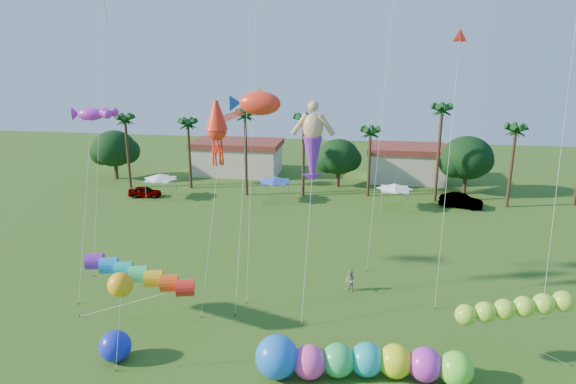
% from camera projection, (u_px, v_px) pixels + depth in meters
% --- Properties ---
extents(tree_line, '(69.46, 8.91, 11.00)m').
position_uv_depth(tree_line, '(358.00, 157.00, 65.83)').
color(tree_line, '#3A2819').
rests_on(tree_line, ground).
extents(buildings_row, '(35.00, 7.00, 4.00)m').
position_uv_depth(buildings_row, '(312.00, 162.00, 73.19)').
color(buildings_row, beige).
rests_on(buildings_row, ground).
extents(tent_row, '(31.00, 4.00, 0.60)m').
position_uv_depth(tent_row, '(274.00, 180.00, 60.46)').
color(tent_row, white).
rests_on(tent_row, ground).
extents(car_a, '(4.13, 2.13, 1.35)m').
position_uv_depth(car_a, '(145.00, 192.00, 63.36)').
color(car_a, '#4C4C54').
rests_on(car_a, ground).
extents(car_b, '(5.10, 2.83, 1.59)m').
position_uv_depth(car_b, '(461.00, 201.00, 59.18)').
color(car_b, '#4C4C54').
rests_on(car_b, ground).
extents(spectator_b, '(1.02, 1.03, 1.67)m').
position_uv_depth(spectator_b, '(350.00, 281.00, 38.88)').
color(spectator_b, '#A19686').
rests_on(spectator_b, ground).
extents(caterpillar_inflatable, '(12.14, 3.39, 2.47)m').
position_uv_depth(caterpillar_inflatable, '(354.00, 361.00, 28.67)').
color(caterpillar_inflatable, '#FF43AC').
rests_on(caterpillar_inflatable, ground).
extents(blue_ball, '(1.88, 1.88, 1.88)m').
position_uv_depth(blue_ball, '(115.00, 346.00, 30.27)').
color(blue_ball, '#1728CF').
rests_on(blue_ball, ground).
extents(rainbow_tube, '(10.16, 2.00, 3.71)m').
position_uv_depth(rainbow_tube, '(155.00, 285.00, 33.01)').
color(rainbow_tube, red).
rests_on(rainbow_tube, ground).
extents(green_worm, '(9.61, 1.80, 3.98)m').
position_uv_depth(green_worm, '(466.00, 315.00, 29.19)').
color(green_worm, '#A0EA34').
rests_on(green_worm, ground).
extents(orange_ball_kite, '(1.58, 1.58, 6.06)m').
position_uv_depth(orange_ball_kite, '(120.00, 285.00, 28.18)').
color(orange_ball_kite, '#FFAE14').
rests_on(orange_ball_kite, ground).
extents(merman_kite, '(2.59, 5.11, 14.05)m').
position_uv_depth(merman_kite, '(313.00, 147.00, 34.83)').
color(merman_kite, tan).
rests_on(merman_kite, ground).
extents(fish_kite, '(4.76, 6.75, 15.03)m').
position_uv_depth(fish_kite, '(260.00, 103.00, 36.39)').
color(fish_kite, '#FD331C').
rests_on(fish_kite, ground).
extents(squid_kite, '(1.76, 4.69, 14.54)m').
position_uv_depth(squid_kite, '(217.00, 131.00, 35.39)').
color(squid_kite, '#FF2F14').
rests_on(squid_kite, ground).
extents(lobster_kite, '(3.84, 6.39, 13.79)m').
position_uv_depth(lobster_kite, '(90.00, 114.00, 38.29)').
color(lobster_kite, '#C529D0').
rests_on(lobster_kite, ground).
extents(delta_kite_red, '(1.46, 5.07, 19.18)m').
position_uv_depth(delta_kite_red, '(460.00, 43.00, 35.82)').
color(delta_kite_red, red).
rests_on(delta_kite_red, ground).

